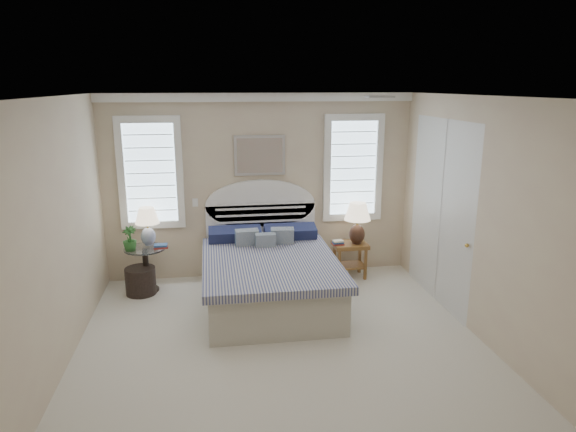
% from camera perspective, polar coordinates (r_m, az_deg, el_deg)
% --- Properties ---
extents(floor, '(4.50, 5.00, 0.01)m').
position_cam_1_polar(floor, '(5.70, -0.34, -15.19)').
color(floor, beige).
rests_on(floor, ground).
extents(ceiling, '(4.50, 5.00, 0.01)m').
position_cam_1_polar(ceiling, '(4.95, -0.38, 13.09)').
color(ceiling, white).
rests_on(ceiling, wall_back).
extents(wall_back, '(4.50, 0.02, 2.70)m').
position_cam_1_polar(wall_back, '(7.58, -3.14, 3.25)').
color(wall_back, '#C9B097').
rests_on(wall_back, floor).
extents(wall_left, '(0.02, 5.00, 2.70)m').
position_cam_1_polar(wall_left, '(5.34, -25.04, -2.91)').
color(wall_left, '#C9B097').
rests_on(wall_left, floor).
extents(wall_right, '(0.02, 5.00, 2.70)m').
position_cam_1_polar(wall_right, '(5.92, 21.74, -0.96)').
color(wall_right, '#C9B097').
rests_on(wall_right, floor).
extents(crown_molding, '(4.50, 0.08, 0.12)m').
position_cam_1_polar(crown_molding, '(7.40, -3.25, 13.04)').
color(crown_molding, white).
rests_on(crown_molding, wall_back).
extents(hvac_vent, '(0.30, 0.20, 0.02)m').
position_cam_1_polar(hvac_vent, '(6.02, 10.13, 12.92)').
color(hvac_vent, '#B2B2B2').
rests_on(hvac_vent, ceiling).
extents(switch_plate, '(0.08, 0.01, 0.12)m').
position_cam_1_polar(switch_plate, '(7.57, -10.28, 1.49)').
color(switch_plate, white).
rests_on(switch_plate, wall_back).
extents(window_left, '(0.90, 0.06, 1.60)m').
position_cam_1_polar(window_left, '(7.52, -15.02, 4.64)').
color(window_left, silver).
rests_on(window_left, wall_back).
extents(window_right, '(0.90, 0.06, 1.60)m').
position_cam_1_polar(window_right, '(7.77, 7.21, 5.32)').
color(window_right, silver).
rests_on(window_right, wall_back).
extents(painting, '(0.74, 0.04, 0.58)m').
position_cam_1_polar(painting, '(7.46, -3.16, 6.74)').
color(painting, silver).
rests_on(painting, wall_back).
extents(closet_door, '(0.02, 1.80, 2.40)m').
position_cam_1_polar(closet_door, '(6.97, 16.58, 0.41)').
color(closet_door, silver).
rests_on(closet_door, floor).
extents(bed, '(1.72, 2.28, 1.47)m').
position_cam_1_polar(bed, '(6.84, -2.15, -6.38)').
color(bed, '#B3AE9D').
rests_on(bed, floor).
extents(side_table_left, '(0.56, 0.56, 0.63)m').
position_cam_1_polar(side_table_left, '(7.42, -15.51, -5.24)').
color(side_table_left, black).
rests_on(side_table_left, floor).
extents(nightstand_right, '(0.50, 0.40, 0.53)m').
position_cam_1_polar(nightstand_right, '(7.73, 6.88, -4.01)').
color(nightstand_right, brown).
rests_on(nightstand_right, floor).
extents(floor_pot, '(0.49, 0.49, 0.38)m').
position_cam_1_polar(floor_pot, '(7.41, -16.05, -6.94)').
color(floor_pot, black).
rests_on(floor_pot, floor).
extents(lamp_left, '(0.44, 0.44, 0.54)m').
position_cam_1_polar(lamp_left, '(7.38, -15.36, -0.65)').
color(lamp_left, white).
rests_on(lamp_left, side_table_left).
extents(lamp_right, '(0.39, 0.39, 0.62)m').
position_cam_1_polar(lamp_right, '(7.57, 7.72, -0.27)').
color(lamp_right, black).
rests_on(lamp_right, nightstand_right).
extents(potted_plant, '(0.22, 0.22, 0.34)m').
position_cam_1_polar(potted_plant, '(7.23, -17.18, -2.43)').
color(potted_plant, '#29672D').
rests_on(potted_plant, side_table_left).
extents(books_left, '(0.20, 0.15, 0.05)m').
position_cam_1_polar(books_left, '(7.28, -13.97, -3.28)').
color(books_left, maroon).
rests_on(books_left, side_table_left).
extents(books_right, '(0.17, 0.12, 0.07)m').
position_cam_1_polar(books_right, '(7.57, 5.58, -2.96)').
color(books_right, maroon).
rests_on(books_right, nightstand_right).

